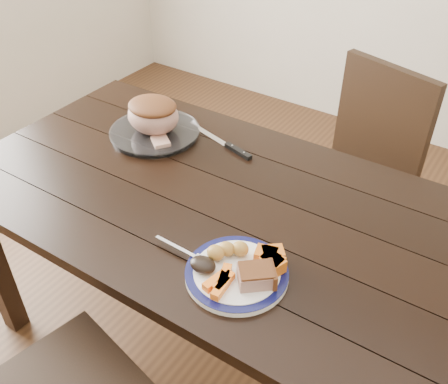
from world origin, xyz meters
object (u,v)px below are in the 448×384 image
Objects in this scene: serving_platter at (155,133)px; pork_slice at (256,276)px; dinner_plate at (237,274)px; carving_knife at (230,147)px; roast_joint at (153,116)px; fork at (186,252)px; chair_far at (358,166)px; dining_table at (207,215)px.

pork_slice reaches higher than serving_platter.
dinner_plate is 0.84× the size of carving_knife.
roast_joint is 0.61× the size of carving_knife.
pork_slice reaches higher than fork.
serving_platter is (-0.60, -0.56, 0.23)m from chair_far.
dinner_plate is 0.15m from fork.
fork reaches higher than serving_platter.
carving_knife is at bearing 125.06° from dinner_plate.
chair_far is 0.62m from carving_knife.
pork_slice is 0.21m from fork.
pork_slice is at bearing -36.79° from dining_table.
pork_slice is 0.65m from carving_knife.
pork_slice is 0.28× the size of carving_knife.
fork is at bearing -172.20° from dinner_plate.
fork is at bearing -65.09° from dining_table.
serving_platter reaches higher than dining_table.
fork is at bearing -42.30° from roast_joint.
serving_platter is 1.79× the size of fork.
dinner_plate is 0.75m from serving_platter.
serving_platter is 1.65× the size of roast_joint.
dining_table is 1.74× the size of chair_far.
dinner_plate is 0.75m from roast_joint.
roast_joint is at bearing 153.85° from dining_table.
pork_slice reaches higher than carving_knife.
pork_slice is (0.33, -0.24, 0.13)m from dining_table.
serving_platter is at bearing 138.91° from fork.
carving_knife is (0.28, 0.08, -0.07)m from roast_joint.
roast_joint reaches higher than dinner_plate.
dinner_plate is 1.37× the size of roast_joint.
dining_table is at bearing -26.15° from serving_platter.
fork is 0.92× the size of roast_joint.
fork is at bearing -175.76° from pork_slice.
chair_far is at bearing 84.47° from fork.
serving_platter is 0.80m from pork_slice.
dinner_plate is 0.83× the size of serving_platter.
pork_slice reaches higher than dining_table.
carving_knife is at bearing 129.09° from pork_slice.
fork is (-0.15, -0.02, 0.01)m from dinner_plate.
chair_far is 1.03m from fork.
dinner_plate is 0.61m from carving_knife.
dining_table is 0.78m from chair_far.
dinner_plate is at bearing 175.24° from pork_slice.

